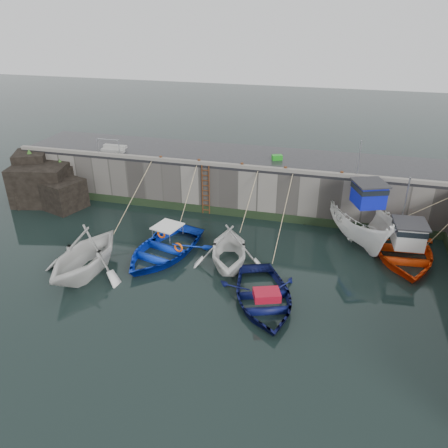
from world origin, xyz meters
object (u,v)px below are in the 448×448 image
(boat_near_blue, at_px, (164,254))
(boat_near_navy, at_px, (263,302))
(boat_far_white, at_px, (360,220))
(bollard_a, at_px, (161,158))
(bollard_b, at_px, (199,161))
(bollard_c, at_px, (242,165))
(boat_near_white, at_px, (87,272))
(bollard_e, at_px, (342,174))
(bollard_d, at_px, (285,169))
(boat_far_orange, at_px, (402,249))
(fish_crate, at_px, (277,157))
(ladder, at_px, (206,190))
(boat_near_blacktrim, at_px, (229,264))

(boat_near_blue, relative_size, boat_near_navy, 1.08)
(boat_far_white, relative_size, bollard_a, 26.14)
(bollard_b, height_order, bollard_c, same)
(boat_near_white, distance_m, bollard_e, 14.77)
(bollard_e, bearing_deg, bollard_b, 180.00)
(boat_near_white, xyz_separation_m, bollard_c, (5.90, 8.39, 3.30))
(bollard_d, bearing_deg, boat_near_white, -135.38)
(boat_near_blue, bearing_deg, bollard_a, 125.71)
(boat_near_navy, xyz_separation_m, boat_far_white, (4.12, 7.36, 1.11))
(boat_far_orange, distance_m, bollard_b, 12.63)
(bollard_a, bearing_deg, boat_near_white, -94.78)
(bollard_c, bearing_deg, boat_far_orange, -16.02)
(fish_crate, bearing_deg, bollard_b, -179.32)
(ladder, bearing_deg, boat_near_blacktrim, -62.32)
(bollard_d, xyz_separation_m, bollard_e, (3.20, 0.00, 0.00))
(fish_crate, bearing_deg, boat_near_navy, -106.68)
(boat_near_blacktrim, relative_size, bollard_c, 16.01)
(bollard_b, bearing_deg, boat_near_blue, -92.03)
(boat_near_white, relative_size, bollard_e, 18.47)
(ladder, bearing_deg, bollard_c, 8.67)
(boat_far_orange, relative_size, bollard_d, 23.27)
(bollard_a, xyz_separation_m, bollard_e, (11.00, 0.00, 0.00))
(bollard_c, bearing_deg, bollard_d, 0.00)
(boat_near_blacktrim, relative_size, bollard_b, 16.01)
(fish_crate, height_order, bollard_d, fish_crate)
(boat_near_navy, distance_m, bollard_e, 9.60)
(boat_far_white, distance_m, bollard_d, 5.12)
(boat_near_blue, xyz_separation_m, fish_crate, (4.72, 7.76, 3.32))
(boat_far_orange, bearing_deg, boat_near_blacktrim, -164.69)
(ladder, xyz_separation_m, bollard_c, (2.20, 0.34, 1.71))
(boat_near_navy, distance_m, boat_far_white, 8.51)
(boat_near_blue, xyz_separation_m, bollard_e, (8.71, 5.79, 3.30))
(boat_near_navy, bearing_deg, boat_near_white, 159.08)
(boat_near_blue, xyz_separation_m, boat_near_navy, (5.85, -2.76, 0.00))
(boat_near_navy, height_order, boat_far_white, boat_far_white)
(boat_near_blue, relative_size, boat_near_blacktrim, 1.26)
(ladder, height_order, boat_near_blue, ladder)
(ladder, bearing_deg, bollard_a, 173.62)
(ladder, distance_m, boat_near_navy, 9.83)
(bollard_a, bearing_deg, bollard_d, 0.00)
(boat_near_white, height_order, boat_far_white, boat_far_white)
(ladder, relative_size, boat_near_navy, 0.61)
(ladder, xyz_separation_m, boat_near_blacktrim, (2.87, -5.48, -1.59))
(boat_near_navy, distance_m, bollard_a, 12.27)
(boat_near_white, bearing_deg, bollard_b, 73.29)
(boat_near_white, distance_m, fish_crate, 13.33)
(bollard_c, bearing_deg, bollard_b, 180.00)
(boat_near_blacktrim, relative_size, fish_crate, 7.15)
(boat_near_blue, bearing_deg, ladder, 96.74)
(bollard_a, xyz_separation_m, bollard_b, (2.50, 0.00, 0.00))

